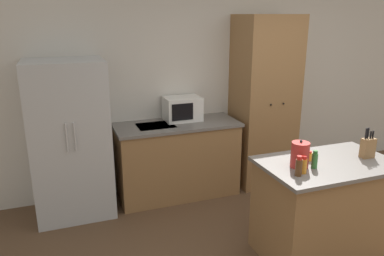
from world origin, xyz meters
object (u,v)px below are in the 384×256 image
at_px(spice_bottle_amber_oil, 309,156).
at_px(kettle, 300,155).
at_px(pantry_cabinet, 264,102).
at_px(knife_block, 368,147).
at_px(spice_bottle_tall_dark, 299,167).
at_px(spice_bottle_short_red, 303,165).
at_px(refrigerator, 70,140).
at_px(microwave, 182,109).
at_px(spice_bottle_green_herb, 315,160).

relative_size(spice_bottle_amber_oil, kettle, 0.36).
xyz_separation_m(pantry_cabinet, knife_block, (0.10, -1.68, -0.07)).
distance_m(pantry_cabinet, kettle, 1.77).
relative_size(spice_bottle_tall_dark, spice_bottle_short_red, 1.13).
xyz_separation_m(pantry_cabinet, spice_bottle_amber_oil, (-0.44, -1.55, -0.13)).
height_order(pantry_cabinet, spice_bottle_tall_dark, pantry_cabinet).
height_order(pantry_cabinet, kettle, pantry_cabinet).
bearing_deg(refrigerator, pantry_cabinet, 0.67).
height_order(spice_bottle_short_red, kettle, kettle).
bearing_deg(pantry_cabinet, kettle, -110.56).
distance_m(microwave, spice_bottle_tall_dark, 1.96).
bearing_deg(spice_bottle_green_herb, spice_bottle_short_red, -159.80).
distance_m(microwave, spice_bottle_amber_oil, 1.80).
bearing_deg(spice_bottle_green_herb, microwave, 107.36).
distance_m(refrigerator, spice_bottle_short_red, 2.49).
xyz_separation_m(pantry_cabinet, microwave, (-1.09, 0.12, -0.02)).
xyz_separation_m(spice_bottle_amber_oil, kettle, (-0.18, -0.10, 0.07)).
bearing_deg(knife_block, spice_bottle_short_red, -172.92).
xyz_separation_m(spice_bottle_tall_dark, spice_bottle_green_herb, (0.23, 0.09, -0.01)).
height_order(refrigerator, pantry_cabinet, pantry_cabinet).
bearing_deg(spice_bottle_amber_oil, knife_block, -13.01).
distance_m(spice_bottle_tall_dark, kettle, 0.20).
height_order(refrigerator, spice_bottle_amber_oil, refrigerator).
distance_m(microwave, kettle, 1.83).
height_order(spice_bottle_short_red, spice_bottle_green_herb, spice_bottle_green_herb).
bearing_deg(knife_block, kettle, 177.90).
height_order(spice_bottle_tall_dark, kettle, kettle).
bearing_deg(spice_bottle_short_red, spice_bottle_tall_dark, -155.45).
bearing_deg(spice_bottle_green_herb, spice_bottle_amber_oil, 67.70).
relative_size(spice_bottle_tall_dark, spice_bottle_green_herb, 1.09).
distance_m(microwave, spice_bottle_green_herb, 1.93).
bearing_deg(pantry_cabinet, microwave, 173.60).
bearing_deg(refrigerator, kettle, -41.63).
distance_m(refrigerator, knife_block, 3.04).
bearing_deg(knife_block, pantry_cabinet, 93.57).
distance_m(knife_block, kettle, 0.72).
distance_m(spice_bottle_amber_oil, kettle, 0.21).
bearing_deg(pantry_cabinet, spice_bottle_green_herb, -106.60).
bearing_deg(spice_bottle_short_red, spice_bottle_green_herb, 20.20).
height_order(spice_bottle_green_herb, kettle, kettle).
xyz_separation_m(pantry_cabinet, spice_bottle_tall_dark, (-0.74, -1.81, -0.09)).
relative_size(microwave, knife_block, 1.55).
bearing_deg(knife_block, spice_bottle_green_herb, -176.48).
xyz_separation_m(refrigerator, knife_block, (2.55, -1.65, 0.15)).
distance_m(refrigerator, spice_bottle_amber_oil, 2.52).
bearing_deg(spice_bottle_tall_dark, kettle, 52.38).
distance_m(knife_block, spice_bottle_green_herb, 0.62).
xyz_separation_m(refrigerator, spice_bottle_short_red, (1.78, -1.75, 0.13)).
bearing_deg(spice_bottle_tall_dark, microwave, 100.24).
bearing_deg(kettle, spice_bottle_amber_oil, 29.76).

